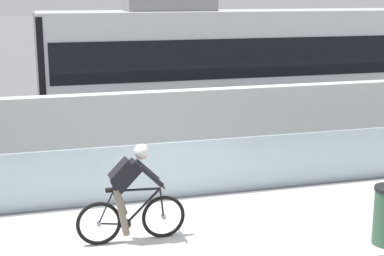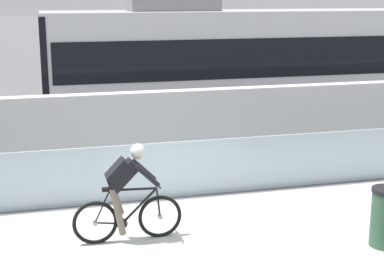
% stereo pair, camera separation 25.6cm
% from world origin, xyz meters
% --- Properties ---
extents(ground_plane, '(200.00, 200.00, 0.00)m').
position_xyz_m(ground_plane, '(0.00, 0.00, 0.00)').
color(ground_plane, slate).
extents(bike_path_deck, '(32.00, 3.20, 0.01)m').
position_xyz_m(bike_path_deck, '(0.00, 0.00, 0.01)').
color(bike_path_deck, silver).
rests_on(bike_path_deck, ground).
extents(glass_parapet, '(32.00, 0.05, 1.11)m').
position_xyz_m(glass_parapet, '(0.00, 1.85, 0.56)').
color(glass_parapet, silver).
rests_on(glass_parapet, ground).
extents(concrete_barrier_wall, '(32.00, 0.36, 1.82)m').
position_xyz_m(concrete_barrier_wall, '(0.00, 3.65, 0.91)').
color(concrete_barrier_wall, white).
rests_on(concrete_barrier_wall, ground).
extents(tram_rail_near, '(32.00, 0.08, 0.01)m').
position_xyz_m(tram_rail_near, '(0.00, 6.13, 0.00)').
color(tram_rail_near, '#595654').
rests_on(tram_rail_near, ground).
extents(tram_rail_far, '(32.00, 0.08, 0.01)m').
position_xyz_m(tram_rail_far, '(0.00, 7.57, 0.00)').
color(tram_rail_far, '#595654').
rests_on(tram_rail_far, ground).
extents(tram, '(11.06, 2.54, 3.81)m').
position_xyz_m(tram, '(3.75, 6.85, 1.89)').
color(tram, silver).
rests_on(tram, ground).
extents(cyclist_on_bike, '(1.77, 0.58, 1.61)m').
position_xyz_m(cyclist_on_bike, '(-0.57, -0.00, 0.80)').
color(cyclist_on_bike, black).
rests_on(cyclist_on_bike, ground).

